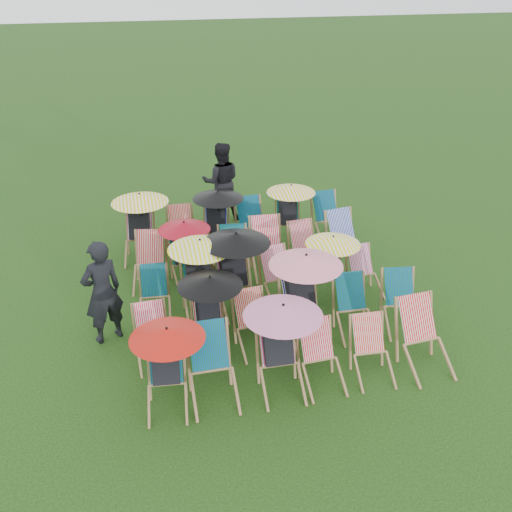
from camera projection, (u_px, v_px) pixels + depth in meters
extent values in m
plane|color=black|center=(264.00, 304.00, 10.22)|extent=(100.00, 100.00, 0.00)
cube|color=#0B7530|center=(166.00, 362.00, 7.84)|extent=(0.48, 0.37, 0.53)
cube|color=black|center=(166.00, 364.00, 7.80)|extent=(0.41, 0.42, 0.55)
sphere|color=tan|center=(164.00, 343.00, 7.74)|extent=(0.19, 0.19, 0.19)
cylinder|color=black|center=(169.00, 351.00, 7.66)|extent=(0.03, 0.03, 0.65)
cone|color=red|center=(167.00, 333.00, 7.52)|extent=(1.02, 1.02, 0.16)
cube|color=#095F3C|center=(208.00, 345.00, 8.00)|extent=(0.53, 0.39, 0.62)
cube|color=#D42A5E|center=(277.00, 342.00, 8.15)|extent=(0.49, 0.37, 0.58)
cube|color=black|center=(277.00, 344.00, 8.11)|extent=(0.41, 0.43, 0.61)
sphere|color=tan|center=(276.00, 322.00, 8.05)|extent=(0.21, 0.21, 0.21)
cylinder|color=black|center=(283.00, 330.00, 7.96)|extent=(0.03, 0.03, 0.71)
cone|color=pink|center=(283.00, 310.00, 7.81)|extent=(1.12, 1.12, 0.17)
cube|color=red|center=(316.00, 339.00, 8.28)|extent=(0.48, 0.36, 0.55)
cube|color=red|center=(368.00, 333.00, 8.44)|extent=(0.46, 0.35, 0.53)
cube|color=red|center=(417.00, 318.00, 8.60)|extent=(0.56, 0.43, 0.63)
cube|color=red|center=(150.00, 320.00, 8.74)|extent=(0.46, 0.35, 0.52)
cube|color=#F1080A|center=(207.00, 308.00, 9.03)|extent=(0.45, 0.34, 0.53)
cube|color=black|center=(207.00, 310.00, 8.99)|extent=(0.38, 0.39, 0.55)
sphere|color=tan|center=(206.00, 291.00, 8.94)|extent=(0.19, 0.19, 0.19)
cylinder|color=black|center=(211.00, 297.00, 8.86)|extent=(0.03, 0.03, 0.65)
cone|color=black|center=(210.00, 281.00, 8.72)|extent=(1.02, 1.02, 0.16)
cube|color=red|center=(249.00, 307.00, 9.04)|extent=(0.48, 0.38, 0.54)
cube|color=#1108AB|center=(298.00, 292.00, 9.29)|extent=(0.56, 0.44, 0.61)
cube|color=black|center=(300.00, 294.00, 9.24)|extent=(0.48, 0.49, 0.64)
sphere|color=tan|center=(298.00, 272.00, 9.17)|extent=(0.23, 0.23, 0.23)
cylinder|color=black|center=(305.00, 279.00, 9.09)|extent=(0.03, 0.03, 0.75)
cone|color=pink|center=(306.00, 260.00, 8.93)|extent=(1.18, 1.18, 0.18)
cube|color=#0A692D|center=(350.00, 291.00, 9.41)|extent=(0.49, 0.36, 0.56)
cube|color=#0A6F32|center=(399.00, 286.00, 9.54)|extent=(0.52, 0.42, 0.57)
cube|color=#0A6B28|center=(154.00, 280.00, 9.84)|extent=(0.45, 0.35, 0.51)
cube|color=#096023|center=(197.00, 273.00, 9.93)|extent=(0.49, 0.37, 0.58)
cube|color=black|center=(198.00, 274.00, 9.88)|extent=(0.41, 0.43, 0.60)
sphere|color=tan|center=(196.00, 255.00, 9.82)|extent=(0.21, 0.21, 0.21)
cylinder|color=black|center=(201.00, 261.00, 9.74)|extent=(0.03, 0.03, 0.71)
cone|color=#EBEA0C|center=(200.00, 245.00, 9.59)|extent=(1.11, 1.11, 0.17)
cube|color=#ED2F75|center=(232.00, 268.00, 10.00)|extent=(0.55, 0.43, 0.61)
cube|color=black|center=(233.00, 270.00, 9.96)|extent=(0.47, 0.49, 0.64)
sphere|color=tan|center=(230.00, 250.00, 9.89)|extent=(0.22, 0.22, 0.22)
cylinder|color=black|center=(237.00, 256.00, 9.81)|extent=(0.03, 0.03, 0.75)
cone|color=black|center=(236.00, 238.00, 9.65)|extent=(1.17, 1.17, 0.18)
cube|color=#F83167|center=(274.00, 263.00, 10.28)|extent=(0.53, 0.43, 0.56)
cube|color=#0A7128|center=(328.00, 264.00, 10.35)|extent=(0.48, 0.40, 0.51)
cube|color=black|center=(328.00, 265.00, 10.32)|extent=(0.43, 0.43, 0.54)
sphere|color=tan|center=(328.00, 249.00, 10.26)|extent=(0.19, 0.19, 0.19)
cylinder|color=black|center=(332.00, 255.00, 10.17)|extent=(0.03, 0.03, 0.63)
cone|color=yellow|center=(333.00, 240.00, 10.04)|extent=(0.98, 0.98, 0.15)
cube|color=#CE2975|center=(360.00, 260.00, 10.50)|extent=(0.46, 0.36, 0.51)
cube|color=#C10906|center=(150.00, 247.00, 10.76)|extent=(0.56, 0.45, 0.59)
cube|color=#0A7039|center=(182.00, 249.00, 10.89)|extent=(0.47, 0.37, 0.51)
cube|color=black|center=(183.00, 250.00, 10.85)|extent=(0.40, 0.41, 0.53)
sphere|color=tan|center=(180.00, 235.00, 10.80)|extent=(0.19, 0.19, 0.19)
cylinder|color=black|center=(185.00, 239.00, 10.73)|extent=(0.03, 0.03, 0.62)
cone|color=#A20919|center=(184.00, 226.00, 10.60)|extent=(0.98, 0.98, 0.15)
cube|color=#09642B|center=(233.00, 241.00, 11.05)|extent=(0.51, 0.40, 0.57)
cube|color=red|center=(266.00, 233.00, 11.20)|extent=(0.55, 0.42, 0.63)
cube|color=red|center=(301.00, 235.00, 11.37)|extent=(0.48, 0.37, 0.54)
cube|color=#081BA6|center=(341.00, 225.00, 11.56)|extent=(0.56, 0.45, 0.61)
cube|color=#D32A8D|center=(140.00, 224.00, 11.69)|extent=(0.55, 0.44, 0.59)
cube|color=black|center=(140.00, 225.00, 11.64)|extent=(0.47, 0.48, 0.62)
sphere|color=tan|center=(139.00, 208.00, 11.58)|extent=(0.22, 0.22, 0.22)
cylinder|color=black|center=(141.00, 213.00, 11.48)|extent=(0.03, 0.03, 0.73)
cone|color=yellow|center=(140.00, 198.00, 11.33)|extent=(1.14, 1.14, 0.18)
cube|color=red|center=(180.00, 219.00, 11.96)|extent=(0.48, 0.36, 0.57)
cube|color=#070C93|center=(216.00, 218.00, 12.05)|extent=(0.52, 0.42, 0.55)
cube|color=black|center=(216.00, 219.00, 12.01)|extent=(0.46, 0.47, 0.58)
sphere|color=tan|center=(216.00, 204.00, 11.95)|extent=(0.20, 0.20, 0.20)
cylinder|color=black|center=(218.00, 209.00, 11.85)|extent=(0.03, 0.03, 0.67)
cone|color=black|center=(218.00, 195.00, 11.71)|extent=(1.06, 1.06, 0.16)
cube|color=#0A6A41|center=(249.00, 212.00, 12.19)|extent=(0.54, 0.42, 0.61)
cube|color=#0B7637|center=(287.00, 211.00, 12.40)|extent=(0.51, 0.42, 0.54)
cube|color=black|center=(288.00, 212.00, 12.36)|extent=(0.45, 0.46, 0.57)
sphere|color=tan|center=(288.00, 198.00, 12.31)|extent=(0.20, 0.20, 0.20)
cylinder|color=black|center=(291.00, 202.00, 12.21)|extent=(0.03, 0.03, 0.66)
cone|color=yellow|center=(291.00, 189.00, 12.07)|extent=(1.04, 1.04, 0.16)
cube|color=#09652A|center=(325.00, 206.00, 12.50)|extent=(0.53, 0.40, 0.60)
imported|color=black|center=(102.00, 292.00, 8.90)|extent=(0.76, 0.66, 1.77)
imported|color=black|center=(221.00, 182.00, 13.12)|extent=(0.98, 0.81, 1.84)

